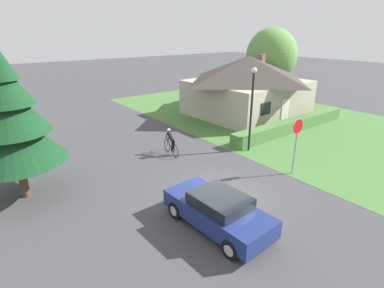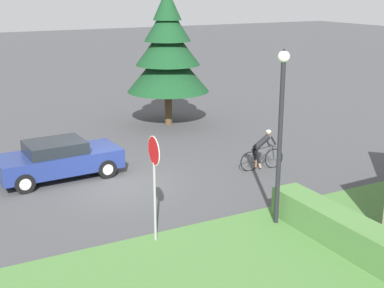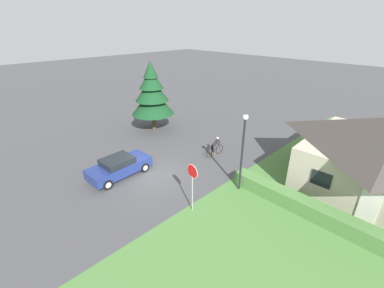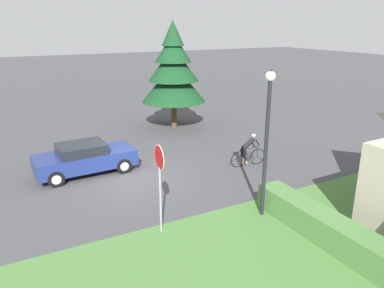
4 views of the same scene
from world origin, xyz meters
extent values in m
plane|color=#424244|center=(0.00, 0.00, 0.00)|extent=(140.00, 140.00, 0.00)
cube|color=#477538|center=(12.15, 4.00, 0.01)|extent=(16.00, 36.00, 0.01)
cube|color=silver|center=(11.61, 5.22, 1.00)|extent=(0.90, 0.09, 2.00)
cube|color=black|center=(9.14, 5.14, 1.61)|extent=(1.10, 0.10, 0.90)
cube|color=#4C7A3D|center=(10.49, 3.69, 0.44)|extent=(11.78, 0.90, 0.87)
cube|color=navy|center=(-1.58, -1.57, 0.65)|extent=(2.02, 4.39, 0.68)
cube|color=black|center=(-1.57, -1.69, 1.20)|extent=(1.69, 2.08, 0.42)
cylinder|color=black|center=(-2.44, -0.15, 0.34)|extent=(0.32, 0.70, 0.69)
cylinder|color=#ADADB2|center=(-2.44, -0.15, 0.34)|extent=(0.32, 0.41, 0.40)
cylinder|color=black|center=(-0.86, -0.07, 0.34)|extent=(0.32, 0.70, 0.69)
cylinder|color=#ADADB2|center=(-0.86, -0.07, 0.34)|extent=(0.32, 0.41, 0.40)
cylinder|color=black|center=(-2.29, -3.07, 0.34)|extent=(0.32, 0.70, 0.69)
cylinder|color=#ADADB2|center=(-2.29, -3.07, 0.34)|extent=(0.32, 0.41, 0.40)
cylinder|color=black|center=(-0.71, -2.99, 0.34)|extent=(0.32, 0.70, 0.69)
cylinder|color=#ADADB2|center=(-0.71, -2.99, 0.34)|extent=(0.32, 0.41, 0.40)
torus|color=black|center=(0.96, 4.91, 0.37)|extent=(0.12, 0.78, 0.78)
torus|color=black|center=(1.07, 5.93, 0.37)|extent=(0.12, 0.78, 0.78)
cylinder|color=black|center=(0.99, 5.16, 0.52)|extent=(0.06, 0.18, 0.56)
cylinder|color=black|center=(1.03, 5.54, 0.56)|extent=(0.11, 0.64, 0.68)
cylinder|color=black|center=(1.02, 5.47, 0.84)|extent=(0.12, 0.77, 0.14)
cylinder|color=black|center=(0.98, 5.07, 0.30)|extent=(0.07, 0.34, 0.16)
cylinder|color=black|center=(0.97, 5.00, 0.58)|extent=(0.05, 0.22, 0.44)
cylinder|color=black|center=(1.07, 5.89, 0.63)|extent=(0.05, 0.12, 0.53)
cylinder|color=black|center=(1.06, 5.85, 0.89)|extent=(0.44, 0.07, 0.02)
ellipsoid|color=black|center=(0.98, 5.09, 0.81)|extent=(0.10, 0.21, 0.05)
cylinder|color=black|center=(0.99, 5.08, 0.64)|extent=(0.14, 0.26, 0.47)
cylinder|color=black|center=(0.99, 5.24, 0.56)|extent=(0.14, 0.26, 0.62)
cylinder|color=#8C6647|center=(0.99, 5.16, 0.27)|extent=(0.08, 0.08, 0.30)
cylinder|color=#8C6647|center=(1.04, 5.32, 0.17)|extent=(0.17, 0.08, 0.21)
cylinder|color=black|center=(1.01, 5.38, 1.06)|extent=(0.30, 0.72, 0.60)
cylinder|color=black|center=(1.05, 5.62, 1.07)|extent=(0.10, 0.26, 0.36)
cylinder|color=black|center=(1.05, 5.90, 1.07)|extent=(0.10, 0.26, 0.36)
sphere|color=#8C6647|center=(1.04, 5.66, 1.41)|extent=(0.19, 0.19, 0.19)
ellipsoid|color=white|center=(1.04, 5.66, 1.46)|extent=(0.22, 0.18, 0.12)
cylinder|color=gray|center=(4.53, -0.56, 1.11)|extent=(0.07, 0.07, 2.23)
cylinder|color=red|center=(4.53, -0.56, 2.55)|extent=(0.75, 0.06, 0.75)
cylinder|color=silver|center=(4.53, -0.56, 2.55)|extent=(0.80, 0.06, 0.80)
cylinder|color=black|center=(5.15, 3.02, 2.35)|extent=(0.13, 0.13, 4.69)
sphere|color=white|center=(5.15, 3.02, 4.84)|extent=(0.33, 0.33, 0.33)
cone|color=black|center=(5.15, 3.02, 5.00)|extent=(0.20, 0.20, 0.13)
cylinder|color=#4C3823|center=(-6.84, 5.28, 0.85)|extent=(0.36, 0.36, 1.70)
cone|color=#143D1E|center=(-6.84, 5.28, 2.88)|extent=(4.02, 4.02, 2.36)
cone|color=#143D1E|center=(-6.84, 5.28, 4.04)|extent=(3.13, 3.13, 2.08)
cone|color=#143D1E|center=(-6.84, 5.28, 5.04)|extent=(2.25, 2.25, 1.79)
cone|color=#143D1E|center=(-6.84, 5.28, 5.88)|extent=(1.37, 1.37, 1.51)
camera|label=1|loc=(-8.04, -8.49, 6.91)|focal=28.00mm
camera|label=2|loc=(16.68, -5.91, 6.63)|focal=50.00mm
camera|label=3|loc=(12.79, -8.71, 9.59)|focal=24.00mm
camera|label=4|loc=(14.41, -4.68, 6.43)|focal=35.00mm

